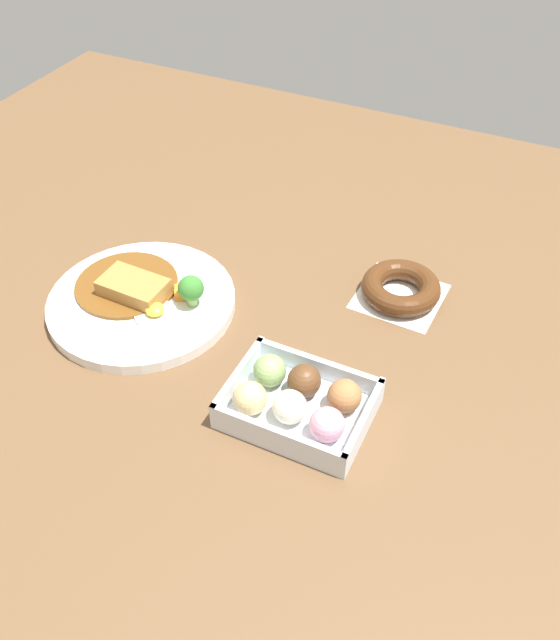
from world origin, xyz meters
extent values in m
plane|color=brown|center=(0.00, 0.00, 0.00)|extent=(1.60, 1.60, 0.00)
cylinder|color=white|center=(0.11, -0.02, 0.01)|extent=(0.28, 0.28, 0.02)
cylinder|color=brown|center=(0.15, -0.04, 0.02)|extent=(0.16, 0.16, 0.01)
cube|color=#A87538|center=(0.12, -0.02, 0.04)|extent=(0.10, 0.06, 0.02)
cylinder|color=white|center=(0.07, 0.00, 0.02)|extent=(0.06, 0.06, 0.00)
ellipsoid|color=yellow|center=(0.07, 0.00, 0.03)|extent=(0.03, 0.03, 0.02)
cylinder|color=#8CB766|center=(0.03, -0.05, 0.03)|extent=(0.01, 0.01, 0.02)
sphere|color=#387A2D|center=(0.03, -0.05, 0.05)|extent=(0.04, 0.04, 0.04)
cube|color=orange|center=(0.07, -0.06, 0.02)|extent=(0.02, 0.02, 0.01)
cube|color=orange|center=(0.17, -0.06, 0.02)|extent=(0.02, 0.02, 0.01)
cube|color=orange|center=(0.06, -0.05, 0.03)|extent=(0.02, 0.02, 0.02)
cube|color=orange|center=(0.17, -0.06, 0.02)|extent=(0.02, 0.02, 0.01)
cube|color=silver|center=(-0.19, 0.06, 0.01)|extent=(0.18, 0.14, 0.01)
cube|color=silver|center=(-0.28, 0.06, 0.03)|extent=(0.01, 0.14, 0.03)
cube|color=silver|center=(-0.10, 0.06, 0.03)|extent=(0.01, 0.14, 0.03)
cube|color=silver|center=(-0.19, 0.00, 0.03)|extent=(0.18, 0.01, 0.03)
cube|color=silver|center=(-0.19, 0.13, 0.03)|extent=(0.18, 0.01, 0.03)
sphere|color=#9E6B3D|center=(-0.24, 0.04, 0.03)|extent=(0.04, 0.04, 0.04)
sphere|color=brown|center=(-0.19, 0.04, 0.03)|extent=(0.04, 0.04, 0.04)
sphere|color=#84A860|center=(-0.14, 0.04, 0.03)|extent=(0.04, 0.04, 0.04)
sphere|color=pink|center=(-0.24, 0.09, 0.03)|extent=(0.04, 0.04, 0.04)
sphere|color=#EFE5C6|center=(-0.19, 0.08, 0.03)|extent=(0.04, 0.04, 0.04)
sphere|color=#DBB77A|center=(-0.14, 0.09, 0.03)|extent=(0.04, 0.04, 0.04)
cube|color=white|center=(-0.24, -0.22, 0.00)|extent=(0.13, 0.13, 0.00)
torus|color=#4C2B14|center=(-0.24, -0.22, 0.02)|extent=(0.12, 0.12, 0.03)
camera|label=1|loc=(-0.42, 0.59, 0.70)|focal=38.58mm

